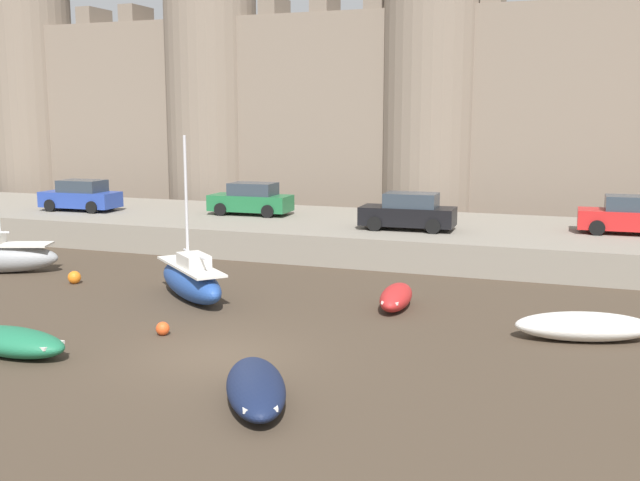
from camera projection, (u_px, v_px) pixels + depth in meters
ground_plane at (215, 356)px, 19.58m from camera, size 160.00×160.00×0.00m
quay_road at (386, 236)px, 35.18m from camera, size 69.22×10.00×1.29m
castle at (432, 95)px, 43.10m from camera, size 63.72×6.51×19.37m
rowboat_midflat_right at (396, 297)px, 24.40m from camera, size 1.20×2.89×0.75m
rowboat_near_channel_right at (12, 341)px, 19.59m from camera, size 3.50×1.54×0.74m
rowboat_midflat_left at (584, 326)px, 20.91m from camera, size 4.03×2.33×0.79m
rowboat_foreground_centre at (256, 387)px, 16.31m from camera, size 2.86×3.78×0.72m
sailboat_near_channel_left at (191, 280)px, 25.59m from camera, size 4.46×4.11×5.58m
mooring_buoy_off_centre at (74, 277)px, 28.02m from camera, size 0.48×0.48×0.48m
mooring_buoy_mid_mud at (163, 329)px, 21.42m from camera, size 0.39×0.39×0.39m
car_quay_centre_west at (251, 199)px, 37.68m from camera, size 4.16×1.99×1.62m
car_quay_centre_east at (630, 216)px, 31.50m from camera, size 4.16×1.99×1.62m
car_quay_west at (409, 212)px, 32.70m from camera, size 4.16×1.99×1.62m
car_quay_east at (81, 196)px, 39.28m from camera, size 4.16×1.99×1.62m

